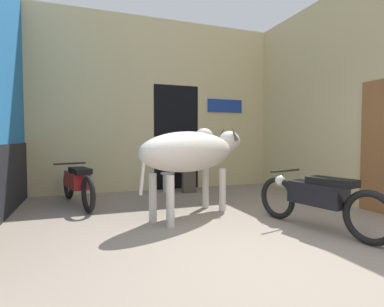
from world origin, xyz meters
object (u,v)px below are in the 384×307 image
object	(u,v)px
motorcycle_near	(317,198)
motorcycle_far	(77,182)
shopkeeper_seated	(187,165)
bucket	(311,193)
cow	(195,152)
plastic_stool	(168,181)

from	to	relation	value
motorcycle_near	motorcycle_far	xyz separation A→B (m)	(-2.93, 2.58, -0.01)
shopkeeper_seated	bucket	size ratio (longest dim) A/B	4.40
cow	bucket	distance (m)	2.69
motorcycle_far	shopkeeper_seated	world-z (taller)	shopkeeper_seated
bucket	plastic_stool	bearing A→B (deg)	144.19
cow	shopkeeper_seated	size ratio (longest dim) A/B	1.92
motorcycle_near	bucket	bearing A→B (deg)	50.57
plastic_stool	motorcycle_far	bearing A→B (deg)	-158.07
cow	plastic_stool	bearing A→B (deg)	86.29
shopkeeper_seated	bucket	distance (m)	2.59
motorcycle_far	plastic_stool	world-z (taller)	motorcycle_far
plastic_stool	bucket	world-z (taller)	plastic_stool
cow	motorcycle_far	xyz separation A→B (m)	(-1.72, 1.33, -0.57)
motorcycle_near	motorcycle_far	size ratio (longest dim) A/B	1.00
motorcycle_far	bucket	distance (m)	4.37
bucket	motorcycle_far	bearing A→B (deg)	166.95
cow	motorcycle_far	world-z (taller)	cow
motorcycle_near	plastic_stool	size ratio (longest dim) A/B	4.41
cow	motorcycle_near	distance (m)	1.83
motorcycle_near	shopkeeper_seated	size ratio (longest dim) A/B	1.66
motorcycle_far	plastic_stool	bearing A→B (deg)	21.93
bucket	cow	bearing A→B (deg)	-172.19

